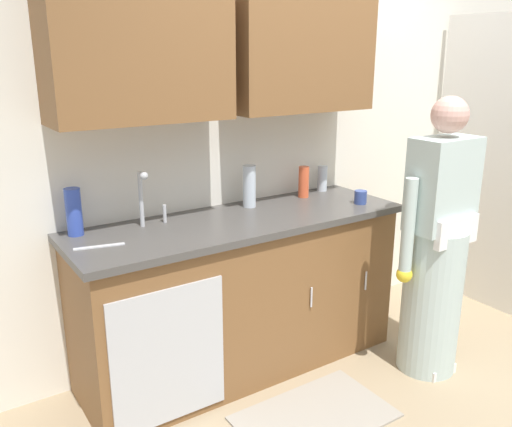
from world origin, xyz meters
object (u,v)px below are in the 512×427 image
(sink, at_px, (160,235))
(bottle_dish_liquid, at_px, (74,212))
(person_at_sink, at_px, (435,260))
(bottle_water_short, at_px, (322,178))
(knife_on_counter, at_px, (99,246))
(bottle_soap, at_px, (304,182))
(cup_by_sink, at_px, (361,197))
(bottle_cleaner_spray, at_px, (249,186))

(sink, relative_size, bottle_dish_liquid, 2.04)
(person_at_sink, relative_size, bottle_water_short, 9.50)
(bottle_dish_liquid, relative_size, knife_on_counter, 1.02)
(sink, height_order, bottle_dish_liquid, sink)
(knife_on_counter, bearing_deg, person_at_sink, 173.59)
(bottle_soap, height_order, cup_by_sink, bottle_soap)
(cup_by_sink, bearing_deg, person_at_sink, -73.60)
(bottle_cleaner_spray, bearing_deg, sink, -166.58)
(bottle_dish_liquid, bearing_deg, sink, -27.37)
(cup_by_sink, bearing_deg, sink, 172.67)
(person_at_sink, relative_size, knife_on_counter, 6.75)
(bottle_water_short, height_order, knife_on_counter, bottle_water_short)
(bottle_cleaner_spray, bearing_deg, cup_by_sink, -27.44)
(bottle_dish_liquid, xyz_separation_m, bottle_water_short, (1.65, 0.03, -0.04))
(bottle_soap, bearing_deg, cup_by_sink, -58.33)
(knife_on_counter, bearing_deg, cup_by_sink, -171.53)
(bottle_dish_liquid, relative_size, bottle_water_short, 1.44)
(person_at_sink, relative_size, bottle_cleaner_spray, 6.38)
(person_at_sink, height_order, cup_by_sink, person_at_sink)
(bottle_dish_liquid, bearing_deg, bottle_cleaner_spray, -2.27)
(person_at_sink, distance_m, cup_by_sink, 0.58)
(person_at_sink, distance_m, bottle_cleaner_spray, 1.16)
(bottle_cleaner_spray, xyz_separation_m, bottle_water_short, (0.62, 0.07, -0.04))
(bottle_soap, bearing_deg, bottle_dish_liquid, 178.42)
(bottle_cleaner_spray, relative_size, knife_on_counter, 1.06)
(bottle_soap, height_order, knife_on_counter, bottle_soap)
(bottle_dish_liquid, xyz_separation_m, bottle_soap, (1.44, -0.04, -0.02))
(cup_by_sink, height_order, knife_on_counter, cup_by_sink)
(bottle_water_short, xyz_separation_m, knife_on_counter, (-1.61, -0.27, -0.08))
(sink, height_order, cup_by_sink, sink)
(cup_by_sink, relative_size, knife_on_counter, 0.34)
(bottle_dish_liquid, bearing_deg, person_at_sink, -25.29)
(sink, xyz_separation_m, cup_by_sink, (1.26, -0.16, 0.06))
(sink, distance_m, bottle_water_short, 1.30)
(bottle_water_short, bearing_deg, cup_by_sink, -92.02)
(bottle_cleaner_spray, height_order, bottle_water_short, bottle_cleaner_spray)
(person_at_sink, distance_m, bottle_dish_liquid, 2.01)
(sink, relative_size, cup_by_sink, 6.15)
(sink, bearing_deg, bottle_cleaner_spray, 13.42)
(person_at_sink, height_order, bottle_soap, person_at_sink)
(sink, xyz_separation_m, knife_on_counter, (-0.34, -0.05, 0.02))
(bottle_cleaner_spray, bearing_deg, bottle_soap, 0.14)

